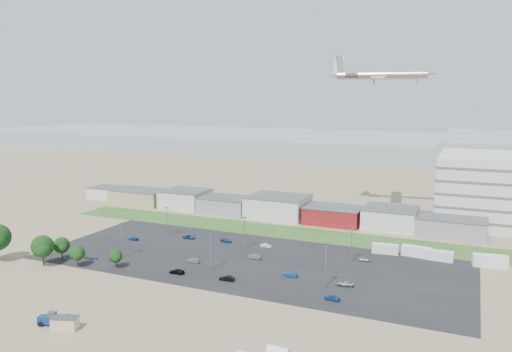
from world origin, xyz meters
The scene contains 36 objects.
ground centered at (0.00, 0.00, 0.00)m, with size 700.00×700.00×0.00m, color #7F7150.
parking_lot centered at (5.00, 20.00, 0.01)m, with size 120.00×50.00×0.01m, color black.
grass_strip centered at (0.00, 52.00, 0.01)m, with size 160.00×16.00×0.02m, color #274C1C.
hills_backdrop centered at (40.00, 315.00, 4.50)m, with size 700.00×200.00×9.00m, color gray, non-canonical shape.
building_row centered at (-17.00, 71.00, 4.00)m, with size 170.00×20.00×8.00m, color silver, non-canonical shape.
portable_shed centered at (-10.26, -33.85, 1.30)m, with size 5.15×2.67×2.59m, color #C1B992, non-canonical shape.
telehandler centered at (-14.60, -33.77, 1.41)m, with size 6.76×2.25×2.82m, color navy, non-canonical shape.
storage_tank_nw centered at (32.32, -27.21, 1.17)m, with size 3.90×1.95×2.34m, color silver, non-canonical shape.
box_trailer_a centered at (39.34, 41.39, 1.41)m, with size 7.52×2.35×2.82m, color silver, non-canonical shape.
box_trailer_b centered at (47.99, 42.03, 1.49)m, with size 7.97×2.49×2.99m, color silver, non-canonical shape.
box_trailer_c centered at (54.39, 41.05, 1.40)m, with size 7.45×2.33×2.79m, color silver, non-canonical shape.
box_trailer_d centered at (67.30, 40.88, 1.65)m, with size 8.77×2.74×3.29m, color silver, non-canonical shape.
tree_left centered at (-44.05, -7.39, 4.82)m, with size 6.43×6.43×9.65m, color black, non-canonical shape.
tree_mid centered at (-43.57, -1.16, 3.63)m, with size 4.84×4.84×7.27m, color black, non-canonical shape.
tree_right centered at (-35.18, -3.97, 3.28)m, with size 4.37×4.37×6.56m, color black, non-canonical shape.
tree_near centered at (-24.94, -0.66, 2.89)m, with size 3.86×3.86×5.79m, color black, non-canonical shape.
lightpole_front_l centered at (-28.97, 7.29, 5.08)m, with size 1.19×0.50×10.15m, color slate, non-canonical shape.
lightpole_front_m centered at (-0.62, 8.05, 4.87)m, with size 1.15×0.48×9.74m, color slate, non-canonical shape.
lightpole_front_r centered at (30.57, 8.70, 5.08)m, with size 1.20×0.50×10.16m, color slate, non-canonical shape.
lightpole_back_l centered at (-30.15, 31.53, 4.82)m, with size 1.13×0.47×9.63m, color slate, non-canonical shape.
lightpole_back_m centered at (-0.39, 28.54, 4.96)m, with size 1.17×0.49×9.92m, color slate, non-canonical shape.
lightpole_back_r centered at (31.97, 29.58, 5.14)m, with size 1.21×0.50×10.28m, color slate, non-canonical shape.
airliner centered at (27.59, 91.50, 53.78)m, with size 40.70×27.75×12.02m, color silver, non-canonical shape.
parked_car_0 centered at (34.74, 11.23, 0.61)m, with size 2.02×4.37×1.22m, color #A5A5AA.
parked_car_1 centered at (20.39, 11.90, 0.63)m, with size 1.34×3.85×1.27m, color navy.
parked_car_2 centered at (34.21, 1.52, 0.61)m, with size 1.44×3.58×1.22m, color navy.
parked_car_3 centered at (-7.41, 2.03, 0.61)m, with size 1.70×4.17×1.21m, color black.
parked_car_4 centered at (-8.09, 11.32, 0.62)m, with size 1.31×3.76×1.24m, color #595B5E.
parked_car_5 centered at (-37.15, 22.74, 0.57)m, with size 1.35×3.35×1.14m, color navy.
parked_car_6 centered at (-8.88, 32.87, 0.56)m, with size 1.56×3.84×1.12m, color navy.
parked_car_7 centered at (6.12, 21.33, 0.66)m, with size 1.39×3.99×1.31m, color #595B5E.
parked_car_8 centered at (35.19, 31.73, 0.56)m, with size 1.31×3.27×1.11m, color #A5A5AA.
parked_car_9 centered at (-21.68, 31.53, 0.58)m, with size 1.93×4.19×1.17m, color navy.
parked_car_10 centered at (-36.52, 2.57, 0.57)m, with size 1.61×3.96×1.15m, color #595B5E.
parked_car_11 centered at (4.93, 32.72, 0.56)m, with size 1.19×3.41×1.12m, color silver.
parked_car_13 centered at (6.85, 2.83, 0.64)m, with size 1.35×3.88×1.28m, color black.
Camera 1 is at (61.76, -103.36, 45.19)m, focal length 35.00 mm.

